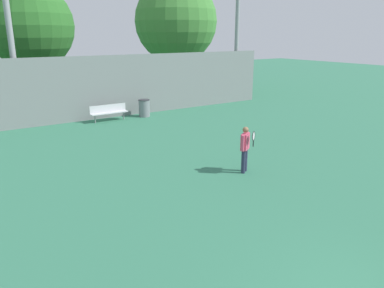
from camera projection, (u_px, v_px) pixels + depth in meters
name	position (u px, v px, depth m)	size (l,w,h in m)	color
tennis_player	(245.00, 147.00, 12.54)	(0.56, 0.53, 1.59)	#282D47
bench_courtside_near	(109.00, 111.00, 20.15)	(2.03, 0.40, 0.88)	silver
light_pole_near_left	(6.00, 6.00, 17.38)	(0.90, 0.60, 10.18)	#939399
trash_bin	(144.00, 108.00, 21.24)	(0.65, 0.65, 0.98)	gray
back_fence	(69.00, 90.00, 19.50)	(25.84, 0.06, 3.43)	gray
tree_green_broad	(30.00, 26.00, 21.90)	(5.05, 5.05, 7.51)	brown
tree_dark_dense	(176.00, 21.00, 28.96)	(6.38, 6.38, 8.67)	brown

